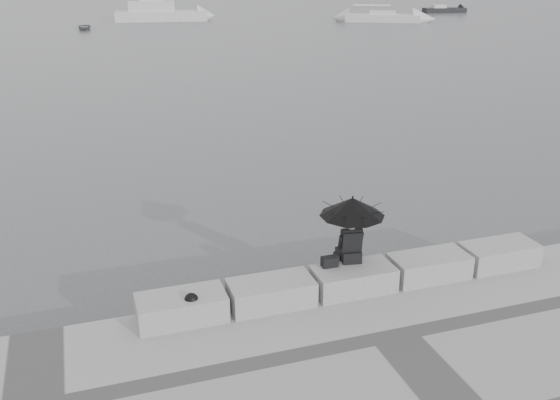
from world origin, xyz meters
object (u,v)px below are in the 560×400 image
object	(u,v)px
motor_cruiser	(161,13)
dinghy	(84,27)
sailboat_right	(382,17)
mooring_bollard	(192,311)
seated_person	(352,213)
small_motorboat	(444,10)

from	to	relation	value
motor_cruiser	dinghy	xyz separation A→B (m)	(-8.72, -6.73, -0.65)
dinghy	motor_cruiser	bearing A→B (deg)	42.74
sailboat_right	mooring_bollard	bearing A→B (deg)	-94.78
motor_cruiser	dinghy	world-z (taller)	motor_cruiser
seated_person	dinghy	world-z (taller)	seated_person
motor_cruiser	small_motorboat	xyz separation A→B (m)	(37.07, 0.15, -0.57)
seated_person	dinghy	bearing A→B (deg)	102.53
seated_person	dinghy	xyz separation A→B (m)	(-2.97, 57.03, -1.78)
sailboat_right	small_motorboat	world-z (taller)	sailboat_right
seated_person	dinghy	distance (m)	57.14
small_motorboat	dinghy	bearing A→B (deg)	-163.83
sailboat_right	seated_person	bearing A→B (deg)	-92.37
motor_cruiser	dinghy	bearing A→B (deg)	-133.27
mooring_bollard	small_motorboat	xyz separation A→B (m)	(46.11, 64.36, -0.43)
mooring_bollard	motor_cruiser	distance (m)	64.85
sailboat_right	motor_cruiser	bearing A→B (deg)	-174.97
seated_person	motor_cruiser	distance (m)	64.03
small_motorboat	mooring_bollard	bearing A→B (deg)	-117.99
small_motorboat	dinghy	xyz separation A→B (m)	(-45.79, -6.88, -0.07)
seated_person	mooring_bollard	size ratio (longest dim) A/B	2.30
mooring_bollard	sailboat_right	bearing A→B (deg)	59.71
mooring_bollard	dinghy	distance (m)	57.49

